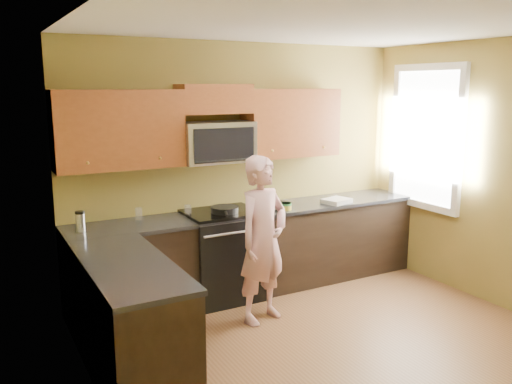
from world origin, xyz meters
TOP-DOWN VIEW (x-y plane):
  - floor at (0.00, 0.00)m, footprint 4.00×4.00m
  - ceiling at (0.00, 0.00)m, footprint 4.00×4.00m
  - wall_back at (0.00, 2.00)m, footprint 4.00×0.00m
  - wall_left at (-2.00, 0.00)m, footprint 0.00×4.00m
  - cabinet_back_run at (0.00, 1.70)m, footprint 4.00×0.60m
  - cabinet_left_run at (-1.70, 0.60)m, footprint 0.60×1.60m
  - countertop_back at (0.00, 1.69)m, footprint 4.00×0.62m
  - countertop_left at (-1.69, 0.60)m, footprint 0.62×1.60m
  - stove at (-0.40, 1.68)m, footprint 0.76×0.65m
  - microwave at (-0.40, 1.80)m, footprint 0.76×0.40m
  - upper_cab_left at (-1.39, 1.83)m, footprint 1.22×0.33m
  - upper_cab_right at (0.54, 1.83)m, footprint 1.12×0.33m
  - upper_cab_over_mw at (-0.40, 1.83)m, footprint 0.76×0.33m
  - window at (1.98, 1.20)m, footprint 0.06×1.06m
  - woman at (-0.29, 0.99)m, footprint 0.67×0.54m
  - frying_pan at (-0.40, 1.61)m, footprint 0.45×0.57m
  - butter_tub at (0.28, 1.51)m, footprint 0.17×0.17m
  - toast_slice at (0.31, 1.63)m, footprint 0.13×0.13m
  - napkin_a at (0.28, 1.60)m, footprint 0.14×0.15m
  - napkin_b at (0.17, 1.58)m, footprint 0.13×0.14m
  - dish_towel at (0.97, 1.53)m, footprint 0.35×0.31m
  - travel_mug at (-1.83, 1.67)m, footprint 0.11×0.11m
  - glass_a at (-1.23, 1.86)m, footprint 0.09×0.09m
  - glass_c at (-0.75, 1.75)m, footprint 0.08×0.08m

SIDE VIEW (x-z plane):
  - floor at x=0.00m, z-range 0.00..0.00m
  - cabinet_back_run at x=0.00m, z-range 0.00..0.88m
  - cabinet_left_run at x=-1.70m, z-range 0.00..0.88m
  - stove at x=-0.40m, z-range 0.00..0.95m
  - woman at x=-0.29m, z-range 0.00..1.60m
  - countertop_back at x=0.00m, z-range 0.88..0.92m
  - countertop_left at x=-1.69m, z-range 0.88..0.92m
  - travel_mug at x=-1.83m, z-range 0.83..1.01m
  - butter_tub at x=0.28m, z-range 0.87..0.97m
  - toast_slice at x=0.31m, z-range 0.92..0.93m
  - dish_towel at x=0.97m, z-range 0.92..0.97m
  - frying_pan at x=-0.40m, z-range 0.92..0.98m
  - napkin_a at x=0.28m, z-range 0.92..0.98m
  - napkin_b at x=0.17m, z-range 0.92..0.99m
  - glass_a at x=-1.23m, z-range 0.92..1.04m
  - glass_c at x=-0.75m, z-range 0.92..1.04m
  - wall_back at x=0.00m, z-range -0.65..3.35m
  - wall_left at x=-2.00m, z-range -0.65..3.35m
  - microwave at x=-0.40m, z-range 1.24..1.66m
  - upper_cab_left at x=-1.39m, z-range 1.07..1.82m
  - upper_cab_right at x=0.54m, z-range 1.07..1.82m
  - window at x=1.98m, z-range 0.82..2.48m
  - upper_cab_over_mw at x=-0.40m, z-range 1.95..2.25m
  - ceiling at x=0.00m, z-range 2.70..2.70m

